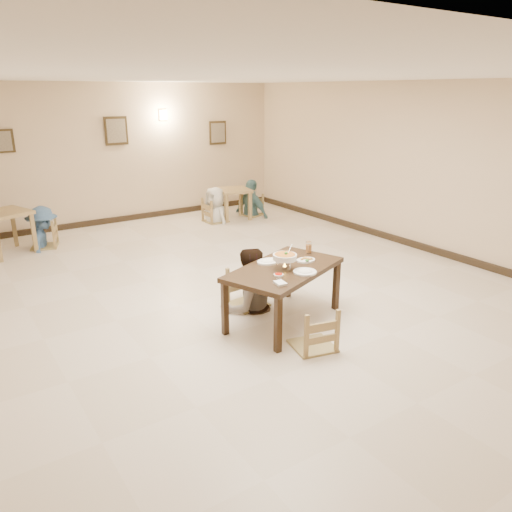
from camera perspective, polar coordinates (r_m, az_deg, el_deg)
floor at (r=7.38m, az=-2.50°, el=-4.08°), size 10.00×10.00×0.00m
ceiling at (r=6.83m, az=-2.87°, el=19.88°), size 10.00×10.00×0.00m
wall_back at (r=11.47m, az=-16.02°, el=11.09°), size 10.00×0.00×10.00m
wall_right at (r=9.62m, az=18.43°, el=9.58°), size 0.00×10.00×10.00m
baseboard_back at (r=11.70m, az=-15.36°, el=4.08°), size 8.00×0.06×0.12m
baseboard_right at (r=9.90m, az=17.49°, el=1.32°), size 0.06×10.00×0.12m
picture_b at (r=11.42m, az=-15.69°, el=13.61°), size 0.50×0.04×0.60m
picture_c at (r=12.45m, az=-4.39°, el=13.87°), size 0.45×0.04×0.55m
wall_sconce at (r=11.80m, az=-10.59°, el=15.56°), size 0.16×0.05×0.22m
main_table at (r=6.24m, az=3.23°, el=-1.98°), size 1.77×1.38×0.73m
chair_far at (r=6.75m, az=-0.94°, el=-1.83°), size 0.46×0.46×0.98m
chair_near at (r=5.69m, az=6.66°, el=-5.92°), size 0.46×0.46×0.98m
main_diner at (r=6.56m, az=-0.89°, el=0.86°), size 0.86×0.69×1.68m
curry_warmer at (r=6.10m, az=3.32°, el=-0.12°), size 0.33×0.30×0.27m
rice_plate_far at (r=6.37m, az=1.47°, el=-0.61°), size 0.32×0.32×0.07m
rice_plate_near at (r=6.04m, az=5.61°, el=-1.80°), size 0.28×0.28×0.06m
fried_plate at (r=6.45m, az=5.73°, el=-0.42°), size 0.26×0.26×0.06m
chili_dish at (r=5.92m, az=2.60°, el=-2.17°), size 0.12×0.12×0.02m
napkin_cutlery at (r=5.67m, az=2.79°, el=-3.11°), size 0.16×0.23×0.03m
drink_glass at (r=6.76m, az=6.05°, el=0.94°), size 0.08×0.08×0.16m
bg_table_left at (r=9.96m, az=-26.86°, el=3.78°), size 1.01×1.01×0.78m
bg_table_right at (r=11.50m, az=-2.56°, el=7.02°), size 0.81×0.81×0.69m
bg_chair_lr at (r=10.15m, az=-23.31°, el=3.61°), size 0.46×0.46×0.99m
bg_chair_rl at (r=11.24m, az=-4.71°, el=6.41°), size 0.47×0.47×1.00m
bg_chair_rr at (r=11.81m, az=-0.51°, el=6.90°), size 0.44×0.44×0.94m
bg_diner_b at (r=10.09m, az=-23.52°, el=5.20°), size 0.90×1.15×1.56m
bg_diner_c at (r=11.18m, az=-4.75°, el=7.85°), size 0.61×0.84×1.57m
bg_diner_d at (r=11.74m, az=-0.52°, el=8.73°), size 0.62×1.06×1.70m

